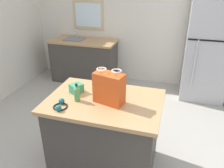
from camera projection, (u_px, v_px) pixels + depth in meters
name	position (u px, v px, depth m)	size (l,w,h in m)	color
ground	(117.00, 154.00, 3.01)	(6.03, 6.03, 0.00)	#ADA89E
back_wall	(149.00, 21.00, 4.56)	(5.03, 0.13, 2.57)	silver
kitchen_island	(105.00, 133.00, 2.67)	(1.25, 0.86, 0.92)	#423D38
refrigerator	(208.00, 48.00, 4.06)	(0.76, 0.73, 1.89)	#B7B7BC
sink_counter	(84.00, 60.00, 4.92)	(1.37, 0.64, 1.09)	#423D38
shopping_bag	(109.00, 88.00, 2.35)	(0.34, 0.23, 0.38)	#DB511E
small_box	(76.00, 88.00, 2.60)	(0.11, 0.13, 0.11)	#388E66
bottle	(77.00, 93.00, 2.42)	(0.06, 0.06, 0.20)	#4C9956
ear_defenders	(60.00, 105.00, 2.32)	(0.18, 0.20, 0.06)	black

